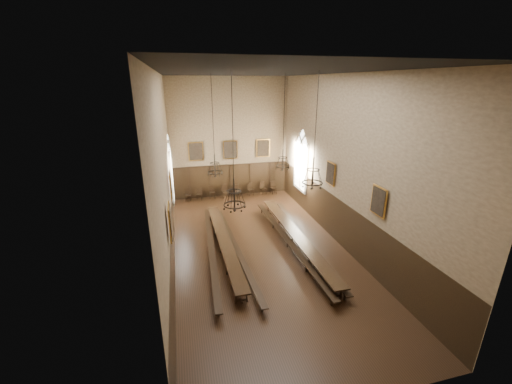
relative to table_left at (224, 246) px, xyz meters
name	(u,v)px	position (x,y,z in m)	size (l,w,h in m)	color
floor	(260,250)	(1.90, -0.21, -0.37)	(9.00, 18.00, 0.02)	black
ceiling	(261,72)	(1.90, -0.21, 8.65)	(9.00, 18.00, 0.02)	black
wall_back	(230,139)	(1.90, 8.80, 4.14)	(9.00, 0.02, 9.00)	#8D7857
wall_front	(360,268)	(1.90, -9.22, 4.14)	(9.00, 0.02, 9.00)	#8D7857
wall_left	(166,175)	(-2.61, -0.21, 4.14)	(0.02, 18.00, 9.00)	#8D7857
wall_right	(343,164)	(6.41, -0.21, 4.14)	(0.02, 18.00, 9.00)	#8D7857
wainscot_panelling	(260,229)	(1.90, -0.21, 0.89)	(9.00, 18.00, 2.50)	black
table_left	(224,246)	(0.00, 0.00, 0.00)	(0.75, 9.34, 0.73)	black
table_right	(296,240)	(3.88, -0.37, 0.03)	(0.78, 10.09, 0.79)	black
bench_left_outer	(211,249)	(-0.71, -0.05, -0.07)	(0.89, 10.32, 0.46)	black
bench_left_inner	(236,249)	(0.55, -0.36, -0.08)	(0.69, 9.96, 0.45)	black
bench_right_inner	(288,242)	(3.42, -0.33, -0.06)	(0.61, 10.73, 0.48)	black
bench_right_outer	(305,240)	(4.44, -0.30, -0.07)	(0.74, 10.42, 0.47)	black
chair_0	(188,197)	(-1.51, 8.26, -0.06)	(0.48, 0.48, 0.99)	black
chair_1	(199,196)	(-0.67, 8.31, -0.09)	(0.47, 0.47, 0.89)	black
chair_2	(212,195)	(0.32, 8.38, -0.06)	(0.47, 0.47, 1.02)	black
chair_3	(225,194)	(1.34, 8.32, -0.05)	(0.52, 0.52, 1.04)	black
chair_4	(237,193)	(2.31, 8.36, -0.08)	(0.49, 0.49, 0.94)	black
chair_5	(250,192)	(3.38, 8.38, -0.07)	(0.53, 0.53, 0.98)	black
chair_6	(263,190)	(4.42, 8.38, -0.06)	(0.54, 0.54, 1.01)	black
chair_7	(273,190)	(5.28, 8.29, -0.06)	(0.50, 0.50, 1.00)	black
chandelier_back_left	(215,166)	(-0.07, 2.22, 3.82)	(0.83, 0.83, 5.34)	black
chandelier_back_right	(283,160)	(3.75, 1.80, 4.02)	(0.80, 0.80, 5.12)	black
chandelier_front_left	(234,197)	(0.09, -2.90, 3.79)	(0.92, 0.92, 5.34)	black
chandelier_front_right	(313,176)	(3.60, -2.63, 4.35)	(0.91, 0.91, 4.75)	black
portrait_back_0	(196,151)	(-0.70, 8.67, 3.34)	(1.10, 0.12, 1.40)	#B0782A
portrait_back_1	(230,150)	(1.90, 8.67, 3.34)	(1.10, 0.12, 1.40)	#B0782A
portrait_back_2	(263,148)	(4.50, 8.67, 3.34)	(1.10, 0.12, 1.40)	#B0782A
portrait_left_0	(171,185)	(-2.48, 0.79, 3.34)	(0.12, 1.00, 1.30)	#B0782A
portrait_left_1	(170,222)	(-2.48, -3.71, 3.34)	(0.12, 1.00, 1.30)	#B0782A
portrait_right_0	(331,173)	(6.28, 0.79, 3.34)	(0.12, 1.00, 1.30)	#B0782A
portrait_right_1	(379,201)	(6.28, -3.71, 3.34)	(0.12, 1.00, 1.30)	#B0782A
window_right	(301,160)	(6.33, 5.29, 3.04)	(0.20, 2.20, 4.60)	white
window_left	(171,168)	(-2.53, 5.29, 3.04)	(0.20, 2.20, 4.60)	white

